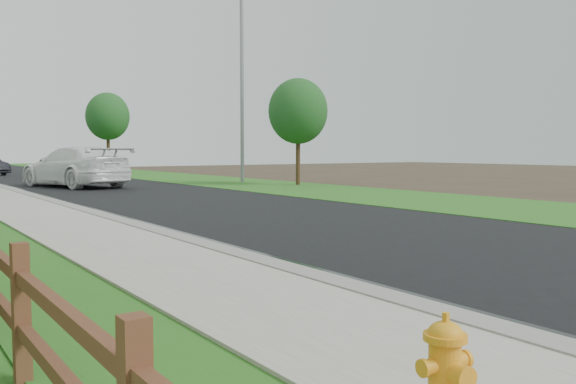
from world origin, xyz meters
TOP-DOWN VIEW (x-y plane):
  - road at (4.60, 35.00)m, footprint 8.00×90.00m
  - verge_far at (11.50, 35.00)m, footprint 6.00×90.00m
  - fire_hydrant at (-1.52, 0.53)m, footprint 0.43×0.35m
  - white_suv at (3.45, 27.51)m, footprint 4.22×7.03m
  - dark_car_mid at (4.56, 37.15)m, footprint 2.61×4.29m
  - streetlight at (11.82, 26.55)m, footprint 2.22×1.07m
  - tree_near_right at (13.00, 22.69)m, footprint 2.95×2.95m
  - tree_far_right at (11.03, 45.99)m, footprint 3.41×3.41m

SIDE VIEW (x-z plane):
  - road at x=4.60m, z-range 0.00..0.02m
  - verge_far at x=11.50m, z-range 0.00..0.04m
  - fire_hydrant at x=-1.52m, z-range 0.07..0.74m
  - dark_car_mid at x=4.56m, z-range 0.02..1.38m
  - white_suv at x=3.45m, z-range 0.02..1.93m
  - tree_near_right at x=13.00m, z-range 1.02..6.32m
  - tree_far_right at x=11.03m, z-range 1.25..7.54m
  - streetlight at x=11.82m, z-range 0.67..10.75m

